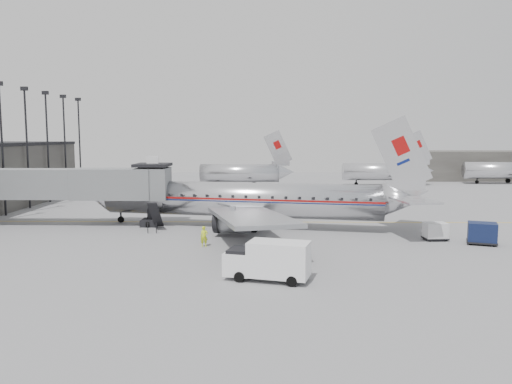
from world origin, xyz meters
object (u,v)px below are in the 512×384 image
service_van (268,260)px  baggage_cart_white (435,231)px  ramp_worker (204,236)px  airliner (247,200)px  baggage_cart_navy (482,233)px

service_van → baggage_cart_white: bearing=55.5°
ramp_worker → service_van: bearing=-70.6°
airliner → baggage_cart_navy: (20.10, -7.65, -1.80)m
baggage_cart_navy → airliner: bearing=178.7°
service_van → baggage_cart_white: 19.40m
baggage_cart_white → ramp_worker: 20.25m
service_van → airliner: bearing=111.3°
service_van → baggage_cart_navy: bearing=46.1°
airliner → baggage_cart_navy: airliner is taller
baggage_cart_navy → ramp_worker: baggage_cart_navy is taller
airliner → ramp_worker: bearing=-99.6°
baggage_cart_white → ramp_worker: ramp_worker is taller
airliner → baggage_cart_white: (16.74, -5.96, -1.96)m
airliner → service_van: 18.64m
baggage_cart_white → baggage_cart_navy: bearing=-31.2°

